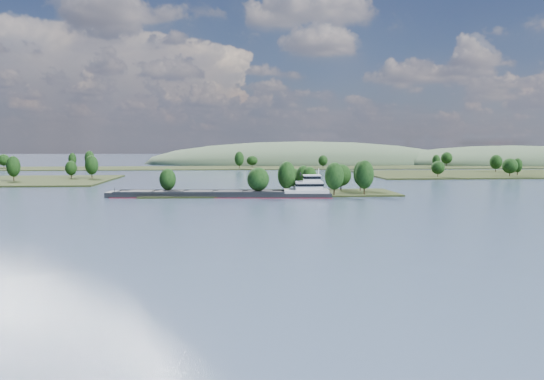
{
  "coord_description": "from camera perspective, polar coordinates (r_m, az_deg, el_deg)",
  "views": [
    {
      "loc": [
        -16.24,
        -29.49,
        20.15
      ],
      "look_at": [
        -3.41,
        130.0,
        6.0
      ],
      "focal_mm": 35.0,
      "sensor_mm": 36.0,
      "label": 1
    }
  ],
  "objects": [
    {
      "name": "back_shoreline",
      "position": [
        430.33,
        -1.46,
        2.46
      ],
      "size": [
        900.0,
        60.0,
        14.87
      ],
      "color": "black",
      "rests_on": "ground"
    },
    {
      "name": "cargo_barge",
      "position": [
        199.94,
        -3.94,
        -0.33
      ],
      "size": [
        84.73,
        17.47,
        11.38
      ],
      "color": "black",
      "rests_on": "ground"
    },
    {
      "name": "ground",
      "position": [
        151.72,
        1.59,
        -2.58
      ],
      "size": [
        1800.0,
        1800.0,
        0.0
      ],
      "primitive_type": "plane",
      "color": "#3B4C67",
      "rests_on": "ground"
    },
    {
      "name": "hill_east",
      "position": [
        571.15,
        24.36,
        2.58
      ],
      "size": [
        260.0,
        140.0,
        36.0
      ],
      "primitive_type": "ellipsoid",
      "color": "#384C34",
      "rests_on": "ground"
    },
    {
      "name": "tree_island",
      "position": [
        210.04,
        2.08,
        0.67
      ],
      "size": [
        100.0,
        31.34,
        14.4
      ],
      "color": "black",
      "rests_on": "ground"
    },
    {
      "name": "hill_west",
      "position": [
        535.33,
        3.6,
        2.89
      ],
      "size": [
        320.0,
        160.0,
        44.0
      ],
      "primitive_type": "ellipsoid",
      "color": "#384C34",
      "rests_on": "ground"
    }
  ]
}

